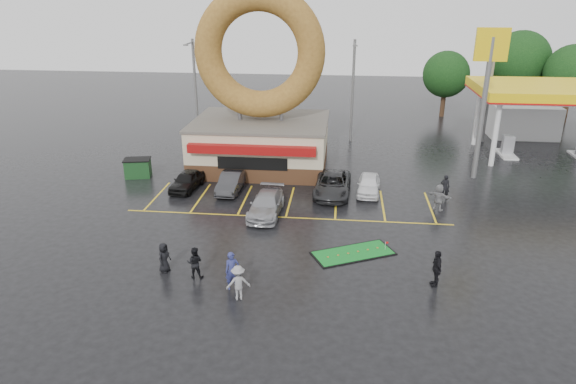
# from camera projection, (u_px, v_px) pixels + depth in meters

# --- Properties ---
(ground) EXTENTS (120.00, 120.00, 0.00)m
(ground) POSITION_uv_depth(u_px,v_px,m) (279.00, 243.00, 28.11)
(ground) COLOR black
(ground) RESTS_ON ground
(donut_shop) EXTENTS (10.20, 8.70, 13.50)m
(donut_shop) POSITION_uv_depth(u_px,v_px,m) (260.00, 110.00, 38.77)
(donut_shop) COLOR #472B19
(donut_shop) RESTS_ON ground
(gas_station) EXTENTS (12.30, 13.65, 5.90)m
(gas_station) POSITION_uv_depth(u_px,v_px,m) (539.00, 105.00, 44.11)
(gas_station) COLOR silver
(gas_station) RESTS_ON ground
(shell_sign) EXTENTS (2.20, 0.36, 10.60)m
(shell_sign) POSITION_uv_depth(u_px,v_px,m) (487.00, 77.00, 35.19)
(shell_sign) COLOR slate
(shell_sign) RESTS_ON ground
(streetlight_left) EXTENTS (0.40, 2.21, 9.00)m
(streetlight_left) POSITION_uv_depth(u_px,v_px,m) (195.00, 88.00, 45.78)
(streetlight_left) COLOR slate
(streetlight_left) RESTS_ON ground
(streetlight_mid) EXTENTS (0.40, 2.21, 9.00)m
(streetlight_mid) POSITION_uv_depth(u_px,v_px,m) (353.00, 89.00, 45.30)
(streetlight_mid) COLOR slate
(streetlight_mid) RESTS_ON ground
(streetlight_right) EXTENTS (0.40, 2.21, 9.00)m
(streetlight_right) POSITION_uv_depth(u_px,v_px,m) (490.00, 89.00, 45.02)
(streetlight_right) COLOR slate
(streetlight_right) RESTS_ON ground
(tree_far_a) EXTENTS (5.60, 5.60, 8.00)m
(tree_far_a) POSITION_uv_depth(u_px,v_px,m) (573.00, 73.00, 51.34)
(tree_far_a) COLOR #332114
(tree_far_a) RESTS_ON ground
(tree_far_c) EXTENTS (6.30, 6.30, 9.00)m
(tree_far_c) POSITION_uv_depth(u_px,v_px,m) (520.00, 61.00, 55.20)
(tree_far_c) COLOR #332114
(tree_far_c) RESTS_ON ground
(tree_far_d) EXTENTS (4.90, 4.90, 7.00)m
(tree_far_d) POSITION_uv_depth(u_px,v_px,m) (446.00, 74.00, 54.63)
(tree_far_d) COLOR #332114
(tree_far_d) RESTS_ON ground
(car_black) EXTENTS (1.94, 3.92, 1.28)m
(car_black) POSITION_uv_depth(u_px,v_px,m) (187.00, 180.00, 35.47)
(car_black) COLOR black
(car_black) RESTS_ON ground
(car_dgrey) EXTENTS (1.48, 3.96, 1.29)m
(car_dgrey) POSITION_uv_depth(u_px,v_px,m) (231.00, 182.00, 35.12)
(car_dgrey) COLOR #2B2B2D
(car_dgrey) RESTS_ON ground
(car_silver) EXTENTS (2.03, 4.59, 1.31)m
(car_silver) POSITION_uv_depth(u_px,v_px,m) (266.00, 204.00, 31.46)
(car_silver) COLOR #99999E
(car_silver) RESTS_ON ground
(car_grey) EXTENTS (2.56, 5.15, 1.40)m
(car_grey) POSITION_uv_depth(u_px,v_px,m) (332.00, 184.00, 34.56)
(car_grey) COLOR #28282A
(car_grey) RESTS_ON ground
(car_white) EXTENTS (1.79, 3.79, 1.25)m
(car_white) POSITION_uv_depth(u_px,v_px,m) (369.00, 184.00, 34.76)
(car_white) COLOR white
(car_white) RESTS_ON ground
(person_blue) EXTENTS (0.79, 0.69, 1.83)m
(person_blue) POSITION_uv_depth(u_px,v_px,m) (232.00, 271.00, 23.53)
(person_blue) COLOR navy
(person_blue) RESTS_ON ground
(person_blackjkt) EXTENTS (0.81, 0.64, 1.59)m
(person_blackjkt) POSITION_uv_depth(u_px,v_px,m) (195.00, 263.00, 24.46)
(person_blackjkt) COLOR black
(person_blackjkt) RESTS_ON ground
(person_hoodie) EXTENTS (1.21, 0.93, 1.66)m
(person_hoodie) POSITION_uv_depth(u_px,v_px,m) (238.00, 283.00, 22.72)
(person_hoodie) COLOR gray
(person_hoodie) RESTS_ON ground
(person_bystander) EXTENTS (0.71, 0.87, 1.52)m
(person_bystander) POSITION_uv_depth(u_px,v_px,m) (164.00, 257.00, 25.01)
(person_bystander) COLOR black
(person_bystander) RESTS_ON ground
(person_cameraman) EXTENTS (0.53, 1.09, 1.80)m
(person_cameraman) POSITION_uv_depth(u_px,v_px,m) (437.00, 268.00, 23.76)
(person_cameraman) COLOR black
(person_cameraman) RESTS_ON ground
(person_walker_near) EXTENTS (1.60, 1.29, 1.71)m
(person_walker_near) POSITION_uv_depth(u_px,v_px,m) (439.00, 197.00, 32.01)
(person_walker_near) COLOR gray
(person_walker_near) RESTS_ON ground
(person_walker_far) EXTENTS (0.67, 0.50, 1.68)m
(person_walker_far) POSITION_uv_depth(u_px,v_px,m) (445.00, 187.00, 33.75)
(person_walker_far) COLOR black
(person_walker_far) RESTS_ON ground
(dumpster) EXTENTS (2.01, 1.55, 1.30)m
(dumpster) POSITION_uv_depth(u_px,v_px,m) (138.00, 168.00, 37.83)
(dumpster) COLOR #1B4720
(dumpster) RESTS_ON ground
(putting_green) EXTENTS (4.64, 3.56, 0.53)m
(putting_green) POSITION_uv_depth(u_px,v_px,m) (353.00, 253.00, 26.93)
(putting_green) COLOR black
(putting_green) RESTS_ON ground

